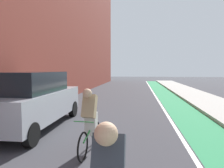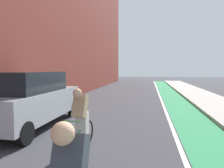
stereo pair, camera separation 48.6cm
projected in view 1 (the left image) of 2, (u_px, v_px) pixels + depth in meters
The scene contains 6 objects.
ground_plane at pixel (126, 100), 14.00m from camera, with size 91.92×91.92×0.00m, color #38383D.
bike_lane_paint at pixel (168, 97), 15.59m from camera, with size 1.60×41.78×0.00m, color #2D8451.
lane_divider_stripe at pixel (156, 97), 15.70m from camera, with size 0.12×41.78×0.00m, color white.
sidewalk_right at pixel (197, 96), 15.31m from camera, with size 2.67×41.78×0.14m, color #A8A59E.
parked_suv_silver at pixel (34, 99), 7.27m from camera, with size 1.90×4.76×1.98m.
cyclist_mid at pixel (90, 120), 5.10m from camera, with size 0.48×1.72×1.61m.
Camera 1 is at (0.86, 2.99, 2.06)m, focal length 33.02 mm.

